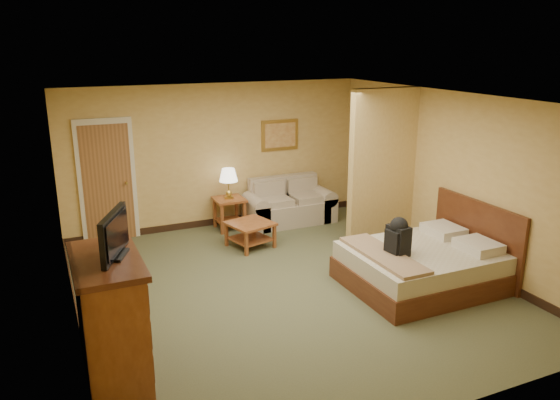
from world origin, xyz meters
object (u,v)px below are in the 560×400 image
coffee_table (250,229)px  dresser (111,318)px  loveseat (289,208)px  bed (426,264)px

coffee_table → dresser: bearing=-132.1°
coffee_table → dresser: (-2.58, -2.85, 0.35)m
loveseat → bed: size_ratio=0.83×
dresser → loveseat: bearing=45.4°
loveseat → bed: bed is taller
dresser → bed: dresser is taller
coffee_table → dresser: dresser is taller
bed → loveseat: bearing=100.1°
coffee_table → loveseat: bearing=38.9°
loveseat → coffee_table: 1.45m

